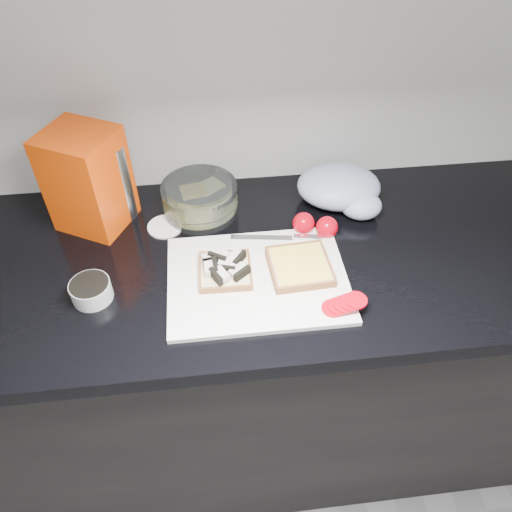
# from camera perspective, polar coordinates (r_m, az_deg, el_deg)

# --- Properties ---
(base_cabinet) EXTENTS (3.50, 0.60, 0.86)m
(base_cabinet) POSITION_cam_1_polar(r_m,az_deg,el_deg) (1.55, -2.33, -12.28)
(base_cabinet) COLOR black
(base_cabinet) RESTS_ON ground
(countertop) EXTENTS (3.50, 0.64, 0.04)m
(countertop) POSITION_cam_1_polar(r_m,az_deg,el_deg) (1.20, -2.95, -0.52)
(countertop) COLOR black
(countertop) RESTS_ON base_cabinet
(cutting_board) EXTENTS (0.40, 0.30, 0.01)m
(cutting_board) POSITION_cam_1_polar(r_m,az_deg,el_deg) (1.12, 0.18, -2.67)
(cutting_board) COLOR white
(cutting_board) RESTS_ON countertop
(bread_left) EXTENTS (0.12, 0.12, 0.04)m
(bread_left) POSITION_cam_1_polar(r_m,az_deg,el_deg) (1.12, -3.62, -1.51)
(bread_left) COLOR beige
(bread_left) RESTS_ON cutting_board
(bread_right) EXTENTS (0.15, 0.15, 0.02)m
(bread_right) POSITION_cam_1_polar(r_m,az_deg,el_deg) (1.13, 5.01, -1.17)
(bread_right) COLOR beige
(bread_right) RESTS_ON cutting_board
(tomato_slices) EXTENTS (0.11, 0.07, 0.02)m
(tomato_slices) POSITION_cam_1_polar(r_m,az_deg,el_deg) (1.07, 10.06, -5.46)
(tomato_slices) COLOR #B70412
(tomato_slices) RESTS_ON cutting_board
(knife) EXTENTS (0.22, 0.05, 0.01)m
(knife) POSITION_cam_1_polar(r_m,az_deg,el_deg) (1.21, 3.71, 2.12)
(knife) COLOR silver
(knife) RESTS_ON cutting_board
(seed_tub) EXTENTS (0.09, 0.09, 0.04)m
(seed_tub) POSITION_cam_1_polar(r_m,az_deg,el_deg) (1.13, -18.35, -3.69)
(seed_tub) COLOR #ADB3B2
(seed_tub) RESTS_ON countertop
(tub_lid) EXTENTS (0.10, 0.10, 0.01)m
(tub_lid) POSITION_cam_1_polar(r_m,az_deg,el_deg) (1.27, -10.33, 3.33)
(tub_lid) COLOR white
(tub_lid) RESTS_ON countertop
(glass_bowl) EXTENTS (0.19, 0.19, 0.08)m
(glass_bowl) POSITION_cam_1_polar(r_m,az_deg,el_deg) (1.29, -6.43, 6.52)
(glass_bowl) COLOR silver
(glass_bowl) RESTS_ON countertop
(bread_bag) EXTENTS (0.21, 0.20, 0.25)m
(bread_bag) POSITION_cam_1_polar(r_m,az_deg,el_deg) (1.26, -18.68, 8.24)
(bread_bag) COLOR red
(bread_bag) RESTS_ON countertop
(steel_canister) EXTENTS (0.08, 0.08, 0.20)m
(steel_canister) POSITION_cam_1_polar(r_m,az_deg,el_deg) (1.28, -15.93, 8.16)
(steel_canister) COLOR #ADADB2
(steel_canister) RESTS_ON countertop
(grocery_bag) EXTENTS (0.24, 0.22, 0.10)m
(grocery_bag) POSITION_cam_1_polar(r_m,az_deg,el_deg) (1.32, 9.79, 7.55)
(grocery_bag) COLOR #ACBDD4
(grocery_bag) RESTS_ON countertop
(whole_tomatoes) EXTENTS (0.11, 0.08, 0.05)m
(whole_tomatoes) POSITION_cam_1_polar(r_m,az_deg,el_deg) (1.23, 6.78, 3.51)
(whole_tomatoes) COLOR #B70412
(whole_tomatoes) RESTS_ON countertop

